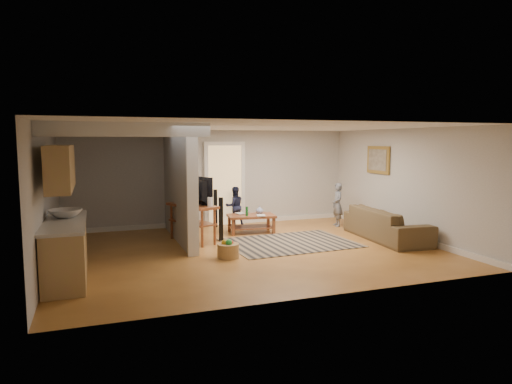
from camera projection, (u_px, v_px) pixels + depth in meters
ground at (250, 250)px, 9.32m from camera, size 7.50×7.50×0.00m
room_shell at (193, 179)px, 9.20m from camera, size 7.54×6.02×2.52m
area_rug at (290, 243)px, 9.94m from camera, size 2.82×2.13×0.01m
sofa at (386, 239)px, 10.35m from camera, size 1.11×2.46×0.70m
coffee_table at (252, 219)px, 11.05m from camera, size 1.19×0.77×0.66m
tv_console at (193, 208)px, 10.00m from camera, size 0.99×1.41×1.14m
speaker_left at (221, 219)px, 10.11m from camera, size 0.12×0.12×0.98m
speaker_right at (215, 208)px, 11.79m from camera, size 0.11×0.11×0.98m
toy_basket at (228, 250)px, 8.68m from camera, size 0.42×0.42×0.37m
child at (337, 226)px, 11.94m from camera, size 0.34×0.46×1.14m
toddler at (235, 225)px, 12.02m from camera, size 0.51×0.41×1.03m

